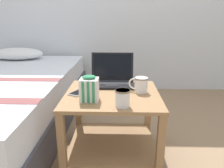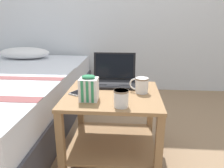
% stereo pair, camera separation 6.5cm
% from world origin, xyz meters
% --- Properties ---
extents(ground_plane, '(8.00, 8.00, 0.00)m').
position_xyz_m(ground_plane, '(0.00, 0.00, 0.00)').
color(ground_plane, '#937556').
extents(bedside_table, '(0.63, 0.60, 0.50)m').
position_xyz_m(bedside_table, '(0.00, 0.00, 0.32)').
color(bedside_table, '#997047').
rests_on(bedside_table, ground_plane).
extents(laptop, '(0.33, 0.25, 0.23)m').
position_xyz_m(laptop, '(-0.01, 0.22, 0.55)').
color(laptop, black).
rests_on(laptop, bedside_table).
extents(mug_front_left, '(0.13, 0.09, 0.10)m').
position_xyz_m(mug_front_left, '(0.19, 0.03, 0.56)').
color(mug_front_left, white).
rests_on(mug_front_left, bedside_table).
extents(mug_front_right, '(0.09, 0.13, 0.10)m').
position_xyz_m(mug_front_right, '(0.07, -0.22, 0.55)').
color(mug_front_right, white).
rests_on(mug_front_right, bedside_table).
extents(snack_bag, '(0.11, 0.10, 0.16)m').
position_xyz_m(snack_bag, '(-0.14, -0.13, 0.57)').
color(snack_bag, white).
rests_on(snack_bag, bedside_table).
extents(cell_phone, '(0.13, 0.16, 0.01)m').
position_xyz_m(cell_phone, '(-0.22, 0.00, 0.50)').
color(cell_phone, '#B7BABC').
rests_on(cell_phone, bedside_table).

